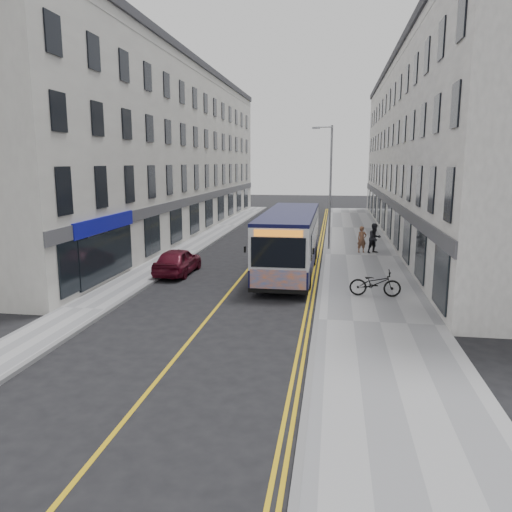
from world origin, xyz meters
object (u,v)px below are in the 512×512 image
(streetlamp, at_px, (329,183))
(city_bus, at_px, (290,239))
(pedestrian_far, at_px, (375,238))
(car_maroon, at_px, (178,261))
(car_white, at_px, (299,225))
(pedestrian_near, at_px, (362,239))
(bicycle, at_px, (375,283))

(streetlamp, height_order, city_bus, streetlamp)
(pedestrian_far, distance_m, car_maroon, 12.72)
(car_white, bearing_deg, car_maroon, -104.84)
(streetlamp, xyz_separation_m, pedestrian_near, (2.13, -1.08, -3.44))
(streetlamp, relative_size, car_maroon, 1.98)
(pedestrian_far, height_order, car_white, pedestrian_far)
(car_maroon, bearing_deg, bicycle, 162.31)
(streetlamp, distance_m, bicycle, 12.41)
(bicycle, height_order, car_white, car_white)
(city_bus, bearing_deg, streetlamp, 75.20)
(pedestrian_far, bearing_deg, pedestrian_near, 142.46)
(city_bus, bearing_deg, pedestrian_far, 51.23)
(pedestrian_near, relative_size, car_maroon, 0.41)
(city_bus, relative_size, pedestrian_far, 5.97)
(pedestrian_far, bearing_deg, bicycle, -128.62)
(bicycle, xyz_separation_m, pedestrian_near, (-0.03, 10.57, 0.26))
(streetlamp, relative_size, pedestrian_far, 4.31)
(streetlamp, distance_m, car_white, 8.31)
(streetlamp, xyz_separation_m, car_maroon, (-7.57, -8.33, -3.69))
(car_white, bearing_deg, bicycle, -72.64)
(city_bus, xyz_separation_m, pedestrian_near, (4.00, 6.00, -0.82))
(streetlamp, xyz_separation_m, car_white, (-2.37, 7.11, -3.60))
(bicycle, distance_m, pedestrian_far, 10.56)
(city_bus, height_order, car_maroon, city_bus)
(bicycle, bearing_deg, streetlamp, 11.06)
(car_maroon, bearing_deg, pedestrian_far, -144.33)
(streetlamp, distance_m, city_bus, 7.78)
(bicycle, distance_m, car_white, 19.30)
(car_maroon, bearing_deg, car_white, -107.44)
(bicycle, height_order, pedestrian_far, pedestrian_far)
(streetlamp, distance_m, pedestrian_near, 4.19)
(city_bus, xyz_separation_m, pedestrian_far, (4.78, 5.95, -0.71))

